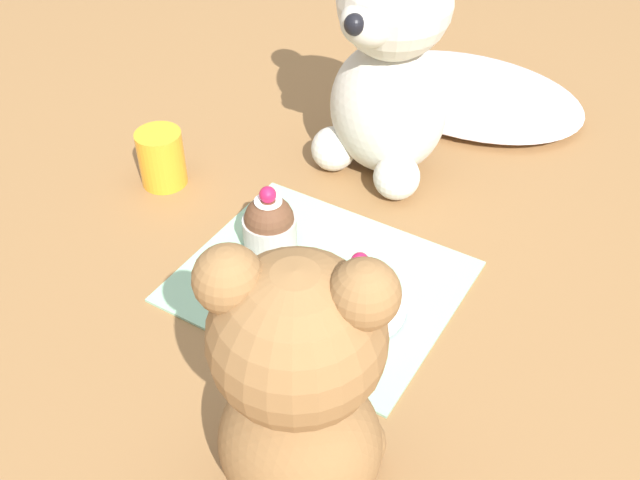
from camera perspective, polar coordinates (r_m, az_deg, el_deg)
name	(u,v)px	position (r m, az deg, el deg)	size (l,w,h in m)	color
ground_plane	(320,282)	(0.75, 0.00, -3.25)	(4.00, 4.00, 0.00)	olive
knitted_placemat	(320,280)	(0.74, 0.00, -3.08)	(0.26, 0.22, 0.01)	#8EBC99
tulle_cloth	(469,94)	(1.03, 11.28, 10.88)	(0.31, 0.22, 0.03)	silver
teddy_bear_cream	(389,67)	(0.83, 5.25, 12.96)	(0.15, 0.15, 0.27)	beige
teddy_bear_tan	(300,392)	(0.50, -1.56, -11.50)	(0.15, 0.14, 0.24)	olive
cupcake_near_cream_bear	(269,225)	(0.76, -3.87, 1.18)	(0.06, 0.06, 0.07)	#B2ADA3
saucer_plate	(358,306)	(0.71, 2.90, -5.05)	(0.09, 0.09, 0.01)	white
cupcake_near_tan_bear	(359,287)	(0.69, 2.97, -3.58)	(0.05, 0.05, 0.06)	#B2ADA3
juice_glass	(161,158)	(0.87, -11.98, 6.12)	(0.05, 0.05, 0.07)	orange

